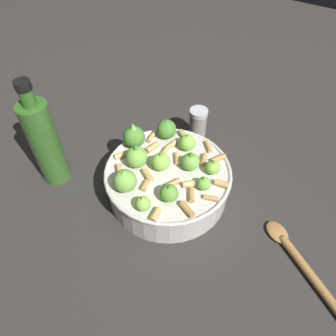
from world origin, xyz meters
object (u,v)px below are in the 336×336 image
olive_oil_bottle (45,142)px  wooden_spoon (304,267)px  cooking_pan (167,178)px  pepper_shaker (198,124)px

olive_oil_bottle → wooden_spoon: (-0.54, -0.08, -0.10)m
cooking_pan → olive_oil_bottle: olive_oil_bottle is taller
cooking_pan → olive_oil_bottle: (0.23, 0.09, 0.06)m
pepper_shaker → wooden_spoon: (-0.33, 0.20, -0.04)m
olive_oil_bottle → wooden_spoon: size_ratio=1.16×
pepper_shaker → olive_oil_bottle: (0.21, 0.28, 0.06)m
cooking_pan → pepper_shaker: (0.03, -0.18, -0.00)m
cooking_pan → pepper_shaker: size_ratio=2.99×
cooking_pan → wooden_spoon: cooking_pan is taller
cooking_pan → wooden_spoon: bearing=176.4°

